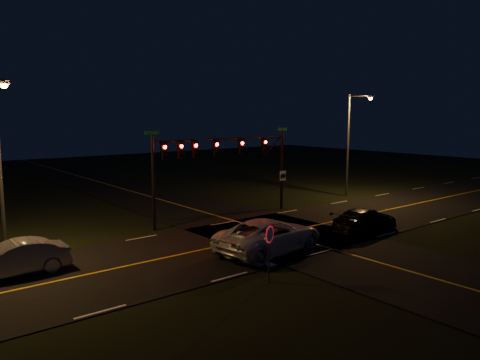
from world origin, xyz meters
TOP-DOWN VIEW (x-y plane):
  - ground at (0.00, 0.00)m, footprint 120.00×120.00m
  - road_ew at (0.00, 0.00)m, footprint 120.00×9.00m
  - road_ns at (0.00, 0.00)m, footprint 8.00×120.00m
  - lane_markings at (0.24, -0.10)m, footprint 120.00×120.00m
  - streetlight_nw at (-14.00, 5.64)m, footprint 0.50×2.46m
  - streetlight_ne at (14.00, 5.64)m, footprint 0.50×2.46m
  - signal_mast_ne at (3.14, 5.49)m, footprint 7.47×0.41m
  - signal_mast_nw at (-4.39, 5.49)m, footprint 3.77×0.41m
  - stop_sign at (-6.00, -5.83)m, footprint 0.75×0.33m
  - pickup_white at (-2.99, -2.51)m, footprint 4.52×7.13m
  - suv_dark at (4.59, -3.00)m, footprint 2.85×5.39m
  - sedan_silver at (-14.47, 1.93)m, footprint 1.67×4.70m

SIDE VIEW (x-z plane):
  - ground at x=0.00m, z-range 0.00..0.00m
  - road_ew at x=0.00m, z-range 0.00..0.04m
  - road_ns at x=0.00m, z-range 0.00..0.04m
  - lane_markings at x=0.24m, z-range 0.04..0.05m
  - suv_dark at x=4.59m, z-range 0.00..1.47m
  - sedan_silver at x=-14.47m, z-range 0.00..1.54m
  - pickup_white at x=-2.99m, z-range 0.00..1.78m
  - stop_sign at x=-6.00m, z-range 0.56..3.11m
  - signal_mast_nw at x=-4.39m, z-range 1.13..7.39m
  - signal_mast_ne at x=3.14m, z-range 1.22..7.48m
  - streetlight_nw at x=-14.00m, z-range 0.84..9.84m
  - streetlight_ne at x=14.00m, z-range 0.84..9.84m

